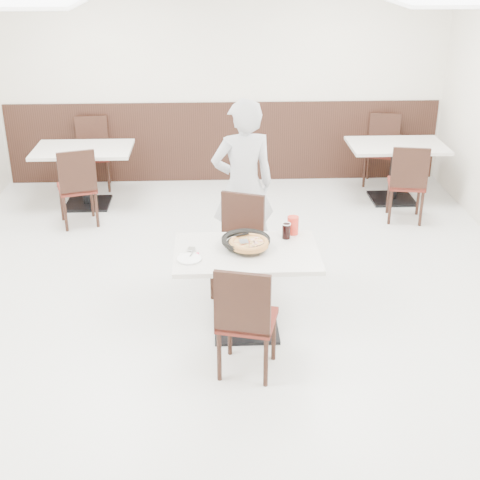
{
  "coord_description": "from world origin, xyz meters",
  "views": [
    {
      "loc": [
        -0.17,
        -5.48,
        3.11
      ],
      "look_at": [
        0.06,
        -0.3,
        0.77
      ],
      "focal_mm": 50.0,
      "sensor_mm": 36.0,
      "label": 1
    }
  ],
  "objects_px": {
    "bg_chair_right_far": "(381,151)",
    "bg_chair_left_far": "(93,155)",
    "bg_table_left": "(86,177)",
    "bg_table_right": "(394,172)",
    "pizza": "(249,244)",
    "red_cup": "(293,225)",
    "pizza_pan": "(246,243)",
    "chair_near": "(247,317)",
    "main_table": "(246,291)",
    "diner_person": "(243,186)",
    "bg_chair_left_near": "(77,186)",
    "cola_glass": "(286,231)",
    "side_plate": "(189,259)",
    "chair_far": "(236,248)",
    "bg_chair_right_near": "(407,182)"
  },
  "relations": [
    {
      "from": "chair_near",
      "to": "bg_chair_left_near",
      "type": "xyz_separation_m",
      "value": [
        -1.83,
        3.06,
        0.0
      ]
    },
    {
      "from": "chair_far",
      "to": "pizza",
      "type": "distance_m",
      "value": 0.74
    },
    {
      "from": "bg_chair_right_far",
      "to": "bg_chair_left_near",
      "type": "bearing_deg",
      "value": 38.71
    },
    {
      "from": "pizza",
      "to": "bg_chair_right_far",
      "type": "xyz_separation_m",
      "value": [
        2.02,
        3.69,
        -0.34
      ]
    },
    {
      "from": "pizza_pan",
      "to": "diner_person",
      "type": "xyz_separation_m",
      "value": [
        0.03,
        1.18,
        0.08
      ]
    },
    {
      "from": "bg_chair_right_far",
      "to": "red_cup",
      "type": "bearing_deg",
      "value": 85.41
    },
    {
      "from": "main_table",
      "to": "bg_chair_left_near",
      "type": "height_order",
      "value": "bg_chair_left_near"
    },
    {
      "from": "bg_chair_left_far",
      "to": "chair_far",
      "type": "bearing_deg",
      "value": 112.9
    },
    {
      "from": "diner_person",
      "to": "pizza",
      "type": "bearing_deg",
      "value": 77.05
    },
    {
      "from": "main_table",
      "to": "bg_table_right",
      "type": "bearing_deg",
      "value": 56.08
    },
    {
      "from": "chair_near",
      "to": "bg_chair_right_far",
      "type": "bearing_deg",
      "value": 79.03
    },
    {
      "from": "bg_chair_left_far",
      "to": "pizza_pan",
      "type": "bearing_deg",
      "value": 109.38
    },
    {
      "from": "red_cup",
      "to": "bg_chair_left_far",
      "type": "bearing_deg",
      "value": 124.26
    },
    {
      "from": "pizza",
      "to": "red_cup",
      "type": "bearing_deg",
      "value": 40.17
    },
    {
      "from": "pizza",
      "to": "red_cup",
      "type": "height_order",
      "value": "red_cup"
    },
    {
      "from": "main_table",
      "to": "bg_chair_right_far",
      "type": "height_order",
      "value": "bg_chair_right_far"
    },
    {
      "from": "main_table",
      "to": "bg_chair_left_near",
      "type": "bearing_deg",
      "value": 127.13
    },
    {
      "from": "diner_person",
      "to": "bg_chair_right_far",
      "type": "relative_size",
      "value": 1.84
    },
    {
      "from": "main_table",
      "to": "cola_glass",
      "type": "bearing_deg",
      "value": 34.39
    },
    {
      "from": "side_plate",
      "to": "pizza",
      "type": "bearing_deg",
      "value": 16.43
    },
    {
      "from": "pizza",
      "to": "bg_table_left",
      "type": "xyz_separation_m",
      "value": [
        -1.89,
        3.07,
        -0.44
      ]
    },
    {
      "from": "bg_table_left",
      "to": "bg_table_right",
      "type": "distance_m",
      "value": 3.93
    },
    {
      "from": "pizza",
      "to": "cola_glass",
      "type": "height_order",
      "value": "cola_glass"
    },
    {
      "from": "main_table",
      "to": "chair_near",
      "type": "xyz_separation_m",
      "value": [
        -0.03,
        -0.6,
        0.1
      ]
    },
    {
      "from": "red_cup",
      "to": "chair_near",
      "type": "bearing_deg",
      "value": -115.41
    },
    {
      "from": "diner_person",
      "to": "bg_chair_right_near",
      "type": "distance_m",
      "value": 2.35
    },
    {
      "from": "pizza_pan",
      "to": "bg_chair_right_far",
      "type": "xyz_separation_m",
      "value": [
        2.04,
        3.62,
        -0.32
      ]
    },
    {
      "from": "chair_near",
      "to": "bg_chair_right_near",
      "type": "bearing_deg",
      "value": 70.35
    },
    {
      "from": "chair_near",
      "to": "pizza_pan",
      "type": "bearing_deg",
      "value": 102.73
    },
    {
      "from": "chair_near",
      "to": "pizza",
      "type": "xyz_separation_m",
      "value": [
        0.04,
        0.6,
        0.34
      ]
    },
    {
      "from": "bg_chair_left_near",
      "to": "chair_near",
      "type": "bearing_deg",
      "value": -76.87
    },
    {
      "from": "bg_chair_right_far",
      "to": "bg_chair_left_far",
      "type": "bearing_deg",
      "value": 21.09
    },
    {
      "from": "bg_table_right",
      "to": "bg_chair_right_far",
      "type": "distance_m",
      "value": 0.62
    },
    {
      "from": "pizza_pan",
      "to": "bg_table_right",
      "type": "height_order",
      "value": "pizza_pan"
    },
    {
      "from": "bg_table_right",
      "to": "bg_chair_right_far",
      "type": "height_order",
      "value": "bg_chair_right_far"
    },
    {
      "from": "red_cup",
      "to": "diner_person",
      "type": "distance_m",
      "value": 0.99
    },
    {
      "from": "red_cup",
      "to": "diner_person",
      "type": "height_order",
      "value": "diner_person"
    },
    {
      "from": "bg_table_left",
      "to": "red_cup",
      "type": "bearing_deg",
      "value": -50.02
    },
    {
      "from": "side_plate",
      "to": "bg_chair_right_far",
      "type": "bearing_deg",
      "value": 56.83
    },
    {
      "from": "chair_near",
      "to": "bg_table_left",
      "type": "xyz_separation_m",
      "value": [
        -1.84,
        3.68,
        -0.1
      ]
    },
    {
      "from": "bg_chair_left_far",
      "to": "bg_table_right",
      "type": "relative_size",
      "value": 0.79
    },
    {
      "from": "bg_table_right",
      "to": "bg_chair_right_near",
      "type": "height_order",
      "value": "bg_chair_right_near"
    },
    {
      "from": "main_table",
      "to": "red_cup",
      "type": "relative_size",
      "value": 7.5
    },
    {
      "from": "side_plate",
      "to": "bg_table_right",
      "type": "relative_size",
      "value": 0.17
    },
    {
      "from": "chair_far",
      "to": "pizza_pan",
      "type": "xyz_separation_m",
      "value": [
        0.06,
        -0.59,
        0.32
      ]
    },
    {
      "from": "main_table",
      "to": "pizza",
      "type": "bearing_deg",
      "value": -4.56
    },
    {
      "from": "pizza_pan",
      "to": "bg_table_left",
      "type": "xyz_separation_m",
      "value": [
        -1.86,
        3.0,
        -0.42
      ]
    },
    {
      "from": "chair_near",
      "to": "pizza_pan",
      "type": "xyz_separation_m",
      "value": [
        0.02,
        0.67,
        0.32
      ]
    },
    {
      "from": "pizza_pan",
      "to": "bg_chair_left_far",
      "type": "height_order",
      "value": "bg_chair_left_far"
    },
    {
      "from": "side_plate",
      "to": "diner_person",
      "type": "height_order",
      "value": "diner_person"
    }
  ]
}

